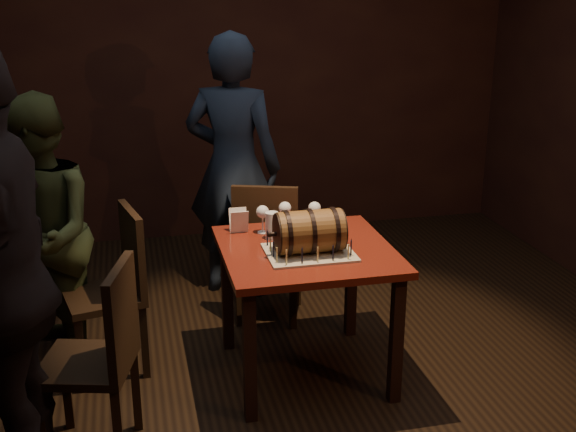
% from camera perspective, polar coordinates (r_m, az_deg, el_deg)
% --- Properties ---
extents(room_shell, '(5.04, 5.04, 2.80)m').
position_cam_1_polar(room_shell, '(3.51, -1.13, 6.62)').
color(room_shell, black).
rests_on(room_shell, ground).
extents(pub_table, '(0.90, 0.90, 0.75)m').
position_cam_1_polar(pub_table, '(3.87, 1.46, -4.03)').
color(pub_table, '#4E130D').
rests_on(pub_table, ground).
extents(cake_board, '(0.45, 0.35, 0.01)m').
position_cam_1_polar(cake_board, '(3.75, 1.70, -2.91)').
color(cake_board, '#AA9F89').
rests_on(cake_board, pub_table).
extents(barrel_cake, '(0.40, 0.24, 0.24)m').
position_cam_1_polar(barrel_cake, '(3.71, 1.71, -1.23)').
color(barrel_cake, brown).
rests_on(barrel_cake, cake_board).
extents(birthday_candles, '(0.40, 0.30, 0.09)m').
position_cam_1_polar(birthday_candles, '(3.73, 1.71, -2.24)').
color(birthday_candles, '#E7E08A').
rests_on(birthday_candles, cake_board).
extents(wine_glass_left, '(0.07, 0.07, 0.16)m').
position_cam_1_polar(wine_glass_left, '(4.01, -2.03, 0.24)').
color(wine_glass_left, silver).
rests_on(wine_glass_left, pub_table).
extents(wine_glass_mid, '(0.07, 0.07, 0.16)m').
position_cam_1_polar(wine_glass_mid, '(4.07, -0.24, 0.53)').
color(wine_glass_mid, silver).
rests_on(wine_glass_mid, pub_table).
extents(wine_glass_right, '(0.07, 0.07, 0.16)m').
position_cam_1_polar(wine_glass_right, '(4.07, 2.11, 0.54)').
color(wine_glass_right, silver).
rests_on(wine_glass_right, pub_table).
extents(pint_of_ale, '(0.07, 0.07, 0.15)m').
position_cam_1_polar(pint_of_ale, '(3.94, -1.29, -0.80)').
color(pint_of_ale, silver).
rests_on(pint_of_ale, pub_table).
extents(menu_card, '(0.10, 0.05, 0.13)m').
position_cam_1_polar(menu_card, '(4.04, -3.91, -0.41)').
color(menu_card, white).
rests_on(menu_card, pub_table).
extents(chair_back, '(0.51, 0.51, 0.93)m').
position_cam_1_polar(chair_back, '(4.51, -1.65, -2.28)').
color(chair_back, black).
rests_on(chair_back, ground).
extents(chair_left_rear, '(0.48, 0.48, 0.93)m').
position_cam_1_polar(chair_left_rear, '(4.08, -13.37, -5.10)').
color(chair_left_rear, black).
rests_on(chair_left_rear, ground).
extents(chair_left_front, '(0.49, 0.49, 0.93)m').
position_cam_1_polar(chair_left_front, '(3.40, -14.44, -10.27)').
color(chair_left_front, black).
rests_on(chair_left_front, ground).
extents(person_back, '(0.77, 0.66, 1.79)m').
position_cam_1_polar(person_back, '(4.87, -4.35, 3.88)').
color(person_back, '#1A2334').
rests_on(person_back, ground).
extents(person_left_rear, '(0.73, 0.86, 1.55)m').
position_cam_1_polar(person_left_rear, '(4.15, -19.03, -1.51)').
color(person_left_rear, '#3A4422').
rests_on(person_left_rear, ground).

